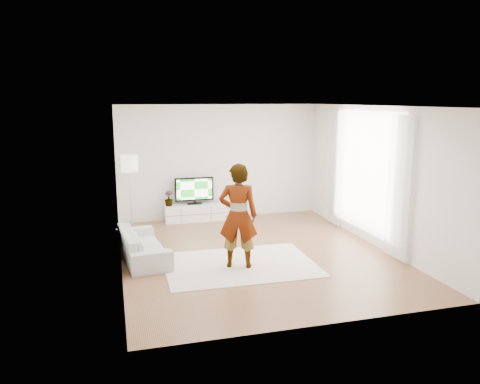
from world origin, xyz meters
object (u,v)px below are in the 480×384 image
object	(u,v)px
sofa	(143,244)
floor_lamp	(130,167)
rug	(240,265)
television	(194,190)
media_console	(195,213)
player	(238,216)

from	to	relation	value
sofa	floor_lamp	world-z (taller)	floor_lamp
rug	sofa	size ratio (longest dim) A/B	1.44
floor_lamp	sofa	bearing A→B (deg)	-87.15
television	rug	bearing A→B (deg)	-85.89
media_console	player	size ratio (longest dim) A/B	0.79
sofa	player	bearing A→B (deg)	-126.46
player	floor_lamp	xyz separation A→B (m)	(-1.70, 2.95, 0.52)
floor_lamp	rug	bearing A→B (deg)	-58.52
player	rug	bearing A→B (deg)	-102.30
television	player	distance (m)	3.41
player	floor_lamp	size ratio (longest dim) A/B	1.08
television	floor_lamp	world-z (taller)	floor_lamp
rug	player	xyz separation A→B (m)	(-0.05, -0.09, 0.93)
television	player	xyz separation A→B (m)	(0.18, -3.40, 0.17)
media_console	rug	world-z (taller)	media_console
media_console	television	world-z (taller)	television
rug	sofa	world-z (taller)	sofa
television	sofa	distance (m)	2.91
sofa	floor_lamp	xyz separation A→B (m)	(-0.10, 2.05, 1.18)
floor_lamp	media_console	bearing A→B (deg)	15.66
media_console	floor_lamp	distance (m)	2.01
television	player	bearing A→B (deg)	-86.92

